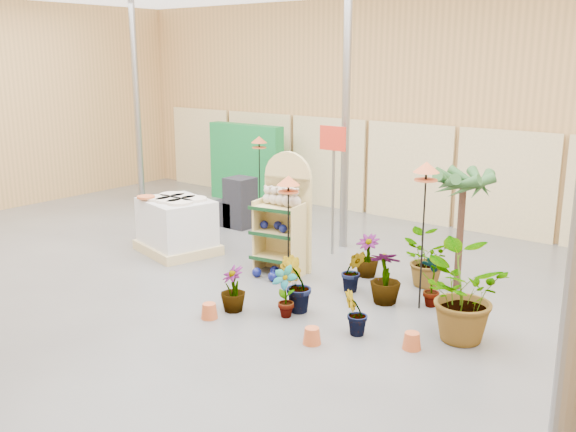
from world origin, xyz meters
name	(u,v)px	position (x,y,z in m)	size (l,w,h in m)	color
room	(245,137)	(0.00, 0.91, 2.21)	(15.20, 12.10, 4.70)	#525252
display_shelf	(285,218)	(0.02, 1.78, 0.87)	(0.87, 0.63, 1.90)	tan
teddy_bears	(283,198)	(0.05, 1.69, 1.21)	(0.71, 0.19, 0.31)	beige
gazing_balls_shelf	(280,227)	(0.02, 1.67, 0.75)	(0.70, 0.24, 0.13)	#0D1459
gazing_balls_floor	(274,273)	(0.09, 1.41, 0.07)	(0.63, 0.39, 0.15)	#0D1459
pallet_stack	(177,226)	(-2.10, 1.45, 0.47)	(1.54, 1.39, 0.97)	tan
charcoal_planters	(237,206)	(-2.44, 3.37, 0.42)	(0.80, 0.50, 1.00)	black
trellis_stock	(246,163)	(-3.80, 5.20, 0.90)	(2.00, 0.30, 1.80)	#147634
offer_sign	(333,164)	(0.10, 2.98, 1.57)	(0.50, 0.08, 2.20)	gray
bird_table_front	(288,184)	(0.34, 1.45, 1.50)	(0.34, 0.34, 1.62)	black
bird_table_right	(426,173)	(2.40, 1.68, 1.86)	(0.34, 0.34, 2.00)	black
bird_table_back	(259,142)	(-2.73, 4.42, 1.56)	(0.34, 0.34, 1.68)	black
palm	(464,181)	(2.49, 2.71, 1.60)	(0.70, 0.70, 1.87)	#43291D
potted_plant_0	(285,292)	(1.15, 0.34, 0.34)	(0.36, 0.25, 0.69)	#275224
potted_plant_1	(296,285)	(1.16, 0.56, 0.38)	(0.42, 0.34, 0.76)	#275224
potted_plant_3	(386,277)	(1.94, 1.57, 0.38)	(0.42, 0.42, 0.76)	#275224
potted_plant_4	(433,281)	(2.51, 1.85, 0.36)	(0.38, 0.26, 0.72)	#275224
potted_plant_5	(353,271)	(1.35, 1.68, 0.31)	(0.34, 0.28, 0.62)	#275224
potted_plant_6	(424,259)	(2.04, 2.52, 0.41)	(0.74, 0.64, 0.82)	#275224
potted_plant_7	(233,289)	(0.47, 0.08, 0.31)	(0.35, 0.35, 0.62)	#275224
potted_plant_9	(355,313)	(2.18, 0.41, 0.29)	(0.32, 0.25, 0.58)	#275224
potted_plant_10	(459,295)	(3.21, 1.05, 0.58)	(1.04, 0.90, 1.15)	#275224
potted_plant_11	(367,256)	(1.17, 2.37, 0.33)	(0.37, 0.37, 0.66)	#275224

